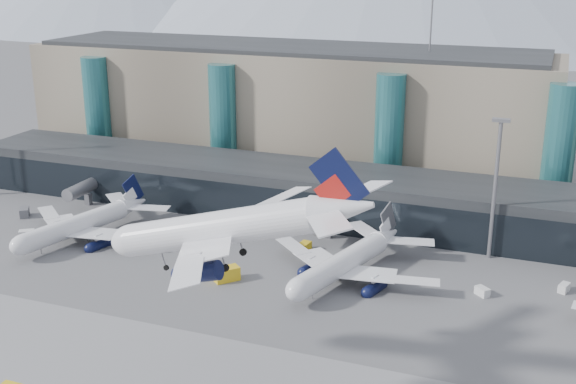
% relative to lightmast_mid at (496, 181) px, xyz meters
% --- Properties ---
extents(ground, '(900.00, 900.00, 0.00)m').
position_rel_lightmast_mid_xyz_m(ground, '(-30.00, -48.00, -14.42)').
color(ground, '#515154').
rests_on(ground, ground).
extents(concourse, '(170.00, 27.00, 10.00)m').
position_rel_lightmast_mid_xyz_m(concourse, '(-30.02, 9.73, -9.45)').
color(concourse, black).
rests_on(concourse, ground).
extents(terminal_main, '(130.00, 30.00, 31.00)m').
position_rel_lightmast_mid_xyz_m(terminal_main, '(-55.00, 42.00, 1.03)').
color(terminal_main, gray).
rests_on(terminal_main, ground).
extents(teal_towers, '(116.40, 19.40, 46.00)m').
position_rel_lightmast_mid_xyz_m(teal_towers, '(-44.99, 26.01, -0.41)').
color(teal_towers, '#27696E').
rests_on(teal_towers, ground).
extents(lightmast_mid, '(3.00, 1.20, 25.60)m').
position_rel_lightmast_mid_xyz_m(lightmast_mid, '(0.00, 0.00, 0.00)').
color(lightmast_mid, slate).
rests_on(lightmast_mid, ground).
extents(hero_jet, '(35.46, 36.76, 11.83)m').
position_rel_lightmast_mid_xyz_m(hero_jet, '(-24.54, -52.84, 8.22)').
color(hero_jet, silver).
rests_on(hero_jet, ground).
extents(jet_parked_left, '(32.14, 33.38, 10.72)m').
position_rel_lightmast_mid_xyz_m(jet_parked_left, '(-73.75, -16.23, -10.37)').
color(jet_parked_left, silver).
rests_on(jet_parked_left, ground).
extents(jet_parked_mid, '(32.78, 34.31, 11.01)m').
position_rel_lightmast_mid_xyz_m(jet_parked_mid, '(-21.12, -15.67, -10.25)').
color(jet_parked_mid, silver).
rests_on(jet_parked_mid, ground).
extents(veh_a, '(3.26, 2.91, 1.60)m').
position_rel_lightmast_mid_xyz_m(veh_a, '(-84.39, -21.74, -13.62)').
color(veh_a, silver).
rests_on(veh_a, ground).
extents(veh_b, '(2.13, 3.03, 1.61)m').
position_rel_lightmast_mid_xyz_m(veh_b, '(-32.16, -8.85, -13.61)').
color(veh_b, gold).
rests_on(veh_b, ground).
extents(veh_d, '(2.03, 2.70, 1.38)m').
position_rel_lightmast_mid_xyz_m(veh_d, '(12.89, -9.96, -13.73)').
color(veh_d, silver).
rests_on(veh_d, ground).
extents(veh_f, '(3.37, 3.73, 1.86)m').
position_rel_lightmast_mid_xyz_m(veh_f, '(-92.95, -12.07, -13.49)').
color(veh_f, '#4E4F54').
rests_on(veh_f, ground).
extents(veh_g, '(2.67, 2.58, 1.37)m').
position_rel_lightmast_mid_xyz_m(veh_g, '(0.63, -16.01, -13.73)').
color(veh_g, silver).
rests_on(veh_g, ground).
extents(veh_h, '(4.45, 4.61, 2.32)m').
position_rel_lightmast_mid_xyz_m(veh_h, '(-40.17, -25.40, -13.26)').
color(veh_h, gold).
rests_on(veh_h, ground).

